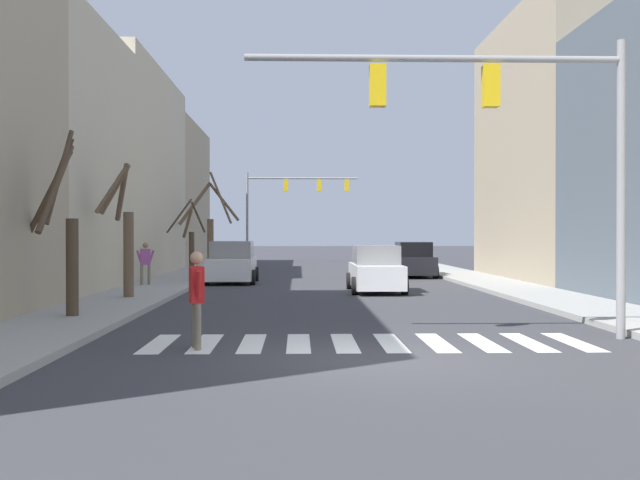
% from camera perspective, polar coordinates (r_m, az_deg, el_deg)
% --- Properties ---
extents(ground_plane, '(240.00, 240.00, 0.00)m').
position_cam_1_polar(ground_plane, '(12.79, 4.49, -9.11)').
color(ground_plane, '#38383D').
extents(building_row_left, '(6.00, 50.47, 13.00)m').
position_cam_1_polar(building_row_left, '(31.83, -19.60, 6.51)').
color(building_row_left, tan).
rests_on(building_row_left, ground_plane).
extents(crosswalk_stripes, '(8.55, 2.60, 0.01)m').
position_cam_1_polar(crosswalk_stripes, '(14.76, 3.65, -7.82)').
color(crosswalk_stripes, white).
rests_on(crosswalk_stripes, ground_plane).
extents(traffic_signal_near, '(7.71, 0.28, 6.05)m').
position_cam_1_polar(traffic_signal_near, '(15.73, 14.18, 8.93)').
color(traffic_signal_near, gray).
rests_on(traffic_signal_near, ground_plane).
extents(traffic_signal_far, '(8.37, 0.28, 6.72)m').
position_cam_1_polar(traffic_signal_far, '(56.18, -2.44, 3.44)').
color(traffic_signal_far, gray).
rests_on(traffic_signal_far, ground_plane).
extents(car_at_intersection, '(1.96, 4.44, 1.71)m').
position_cam_1_polar(car_at_intersection, '(27.61, 4.27, -2.31)').
color(car_at_intersection, white).
rests_on(car_at_intersection, ground_plane).
extents(car_parked_left_far, '(1.96, 4.12, 1.74)m').
position_cam_1_polar(car_parked_left_far, '(37.29, 7.13, -1.58)').
color(car_parked_left_far, black).
rests_on(car_parked_left_far, ground_plane).
extents(car_driving_away_lane, '(2.16, 4.18, 1.82)m').
position_cam_1_polar(car_driving_away_lane, '(32.73, -6.72, -1.80)').
color(car_driving_away_lane, white).
rests_on(car_driving_away_lane, ground_plane).
extents(pedestrian_on_right_sidewalk, '(0.34, 0.77, 1.80)m').
position_cam_1_polar(pedestrian_on_right_sidewalk, '(14.02, -9.39, -3.88)').
color(pedestrian_on_right_sidewalk, '#7A705B').
rests_on(pedestrian_on_right_sidewalk, ground_plane).
extents(pedestrian_crossing_street, '(0.70, 0.31, 1.65)m').
position_cam_1_polar(pedestrian_crossing_street, '(29.95, -13.17, -1.47)').
color(pedestrian_crossing_street, '#7A705B').
rests_on(pedestrian_crossing_street, sidewalk_left).
extents(street_tree_left_mid, '(1.79, 1.26, 3.69)m').
position_cam_1_polar(street_tree_left_mid, '(36.37, -9.84, -0.21)').
color(street_tree_left_mid, '#473828').
rests_on(street_tree_left_mid, sidewalk_left).
extents(street_tree_right_mid, '(1.56, 2.42, 4.49)m').
position_cam_1_polar(street_tree_right_mid, '(19.02, -18.91, 0.69)').
color(street_tree_right_mid, '#473828').
rests_on(street_tree_right_mid, sidewalk_left).
extents(street_tree_right_far, '(1.21, 1.89, 4.24)m').
position_cam_1_polar(street_tree_right_far, '(24.40, -14.66, 0.61)').
color(street_tree_right_far, brown).
rests_on(street_tree_right_far, sidewalk_left).
extents(street_tree_left_near, '(3.37, 0.80, 5.45)m').
position_cam_1_polar(street_tree_left_near, '(41.92, -8.39, 0.91)').
color(street_tree_left_near, brown).
rests_on(street_tree_left_near, sidewalk_left).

